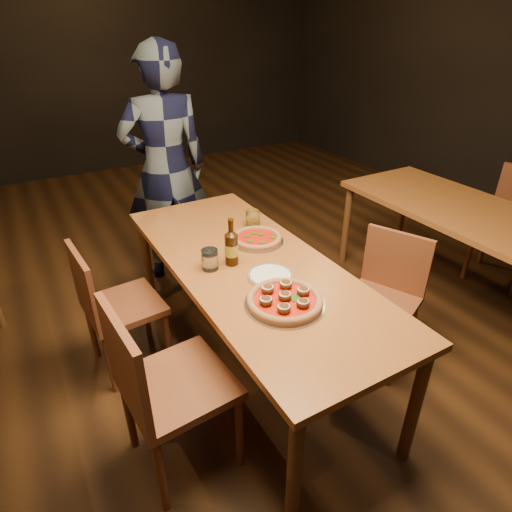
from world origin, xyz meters
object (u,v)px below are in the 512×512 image
chair_main_nw (178,383)px  diner (166,169)px  table_main (252,274)px  amber_glass (253,219)px  chair_main_e (380,302)px  beer_bottle (232,249)px  chair_end (181,229)px  chair_nbr_right (510,227)px  plate_stack (270,276)px  chair_main_sw (124,305)px  water_glass (210,259)px  pizza_meatball (285,300)px  pizza_margherita (257,238)px  table_right (478,223)px

chair_main_nw → diner: bearing=-23.4°
table_main → amber_glass: (0.23, 0.39, 0.13)m
chair_main_e → beer_bottle: 0.98m
chair_end → chair_main_e: bearing=-86.4°
table_main → amber_glass: bearing=59.4°
chair_main_nw → beer_bottle: size_ratio=3.75×
chair_nbr_right → plate_stack: chair_nbr_right is taller
chair_main_e → amber_glass: 0.94m
chair_main_sw → water_glass: bearing=-134.0°
chair_main_e → plate_stack: (-0.70, 0.14, 0.33)m
table_main → diner: size_ratio=1.10×
chair_main_nw → chair_main_e: size_ratio=1.14×
chair_main_nw → table_main: bearing=-61.6°
pizza_meatball → diner: bearing=88.2°
pizza_margherita → pizza_meatball: bearing=-108.9°
chair_nbr_right → pizza_margherita: bearing=-114.5°
table_right → diner: (-1.70, 1.55, 0.23)m
chair_main_e → chair_end: chair_main_e is taller
chair_end → diner: (-0.04, 0.09, 0.49)m
table_right → pizza_margherita: size_ratio=6.29×
chair_main_nw → plate_stack: bearing=-75.9°
plate_stack → beer_bottle: (-0.10, 0.23, 0.08)m
pizza_margherita → water_glass: size_ratio=2.82×
pizza_meatball → table_main: bearing=82.5°
table_main → water_glass: bearing=164.2°
chair_main_sw → beer_bottle: (0.55, -0.36, 0.40)m
plate_stack → diner: 1.54m
chair_end → water_glass: 1.29m
table_right → chair_main_sw: size_ratio=2.25×
amber_glass → pizza_meatball: bearing=-109.6°
water_glass → amber_glass: same height
chair_main_e → chair_nbr_right: (1.59, 0.20, 0.04)m
plate_stack → chair_main_e: bearing=-11.2°
chair_end → chair_nbr_right: size_ratio=0.88×
pizza_margherita → chair_main_e: bearing=-44.1°
chair_main_sw → chair_nbr_right: size_ratio=0.94×
table_main → beer_bottle: bearing=152.5°
pizza_meatball → plate_stack: (0.06, 0.23, -0.02)m
chair_main_e → amber_glass: (-0.48, 0.72, 0.37)m
chair_main_sw → water_glass: 0.66m
chair_nbr_right → beer_bottle: size_ratio=3.62×
chair_main_sw → chair_end: chair_main_sw is taller
table_main → water_glass: (-0.22, 0.06, 0.13)m
plate_stack → diner: diner is taller
chair_main_e → chair_nbr_right: 1.60m
pizza_meatball → diner: size_ratio=0.21×
chair_main_sw → chair_end: bearing=-43.4°
plate_stack → water_glass: size_ratio=2.02×
chair_main_sw → pizza_margherita: bearing=-108.4°
plate_stack → beer_bottle: bearing=114.1°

